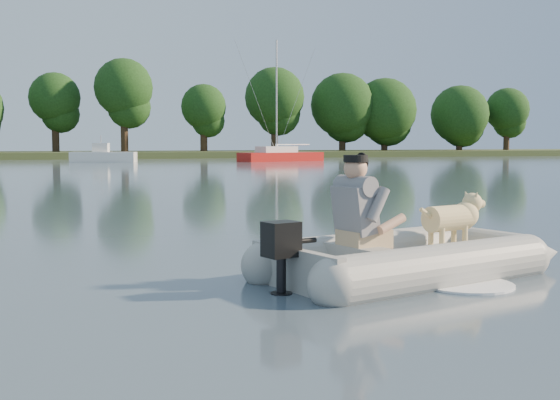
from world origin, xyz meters
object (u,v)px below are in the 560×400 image
object	(u,v)px
dinghy	(410,220)
dog	(448,223)
man	(357,206)
motorboat	(104,149)
sailboat	(280,156)

from	to	relation	value
dinghy	dog	world-z (taller)	dinghy
dinghy	man	xyz separation A→B (m)	(-0.74, -0.15, 0.19)
dinghy	man	bearing A→B (deg)	175.76
motorboat	sailboat	size ratio (longest dim) A/B	0.52
dinghy	man	distance (m)	0.78
man	sailboat	distance (m)	47.54
dinghy	dog	distance (m)	0.70
dog	motorboat	xyz separation A→B (m)	(-0.72, 47.18, 0.40)
man	motorboat	world-z (taller)	motorboat
man	dog	world-z (taller)	man
dinghy	dog	bearing A→B (deg)	4.57
dinghy	motorboat	distance (m)	47.43
dinghy	sailboat	xyz separation A→B (m)	(13.28, 45.27, -0.22)
motorboat	sailboat	distance (m)	13.53
dinghy	sailboat	bearing A→B (deg)	57.73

